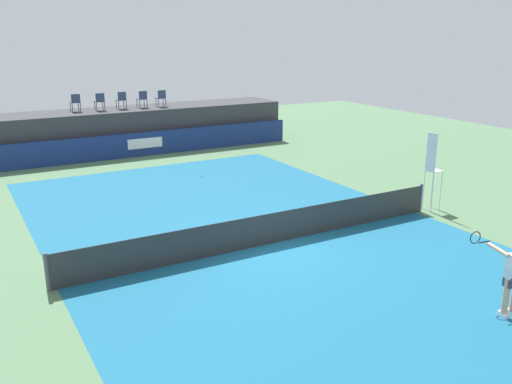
{
  "coord_description": "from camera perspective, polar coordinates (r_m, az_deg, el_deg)",
  "views": [
    {
      "loc": [
        -7.81,
        -13.0,
        6.06
      ],
      "look_at": [
        0.73,
        2.0,
        1.0
      ],
      "focal_mm": 38.47,
      "sensor_mm": 36.0,
      "label": 1
    }
  ],
  "objects": [
    {
      "name": "spectator_chair_far_left",
      "position": [
        29.16,
        -18.27,
        8.9
      ],
      "size": [
        0.45,
        0.45,
        0.89
      ],
      "color": "#2D3D56",
      "rests_on": "spectator_platform"
    },
    {
      "name": "tennis_net",
      "position": [
        16.16,
        1.25,
        -3.88
      ],
      "size": [
        12.4,
        0.02,
        0.95
      ],
      "primitive_type": "cube",
      "color": "#2D2D2D",
      "rests_on": "ground"
    },
    {
      "name": "spectator_chair_right",
      "position": [
        29.8,
        -11.75,
        9.52
      ],
      "size": [
        0.47,
        0.47,
        0.89
      ],
      "color": "#2D3D56",
      "rests_on": "spectator_platform"
    },
    {
      "name": "tennis_player",
      "position": [
        13.29,
        25.06,
        -7.86
      ],
      "size": [
        0.57,
        1.2,
        1.77
      ],
      "color": "white",
      "rests_on": "court_inner"
    },
    {
      "name": "spectator_chair_left",
      "position": [
        29.21,
        -15.94,
        9.1
      ],
      "size": [
        0.45,
        0.45,
        0.89
      ],
      "color": "#2D3D56",
      "rests_on": "spectator_platform"
    },
    {
      "name": "court_inner",
      "position": [
        16.33,
        1.24,
        -5.44
      ],
      "size": [
        12.0,
        22.0,
        0.0
      ],
      "primitive_type": "cube",
      "color": "#16597A",
      "rests_on": "ground"
    },
    {
      "name": "spectator_platform",
      "position": [
        29.77,
        -14.12,
        6.26
      ],
      "size": [
        18.0,
        2.8,
        2.2
      ],
      "primitive_type": "cube",
      "color": "#38383D",
      "rests_on": "ground"
    },
    {
      "name": "sponsor_wall",
      "position": [
        28.16,
        -13.03,
        4.74
      ],
      "size": [
        18.0,
        0.22,
        1.2
      ],
      "color": "navy",
      "rests_on": "ground"
    },
    {
      "name": "ground_plane",
      "position": [
        18.81,
        -3.46,
        -2.49
      ],
      "size": [
        48.0,
        48.0,
        0.0
      ],
      "primitive_type": "plane",
      "color": "#4C704C"
    },
    {
      "name": "tennis_ball",
      "position": [
        23.98,
        -5.68,
        1.71
      ],
      "size": [
        0.07,
        0.07,
        0.07
      ],
      "primitive_type": "sphere",
      "color": "#D8EA33",
      "rests_on": "court_inner"
    },
    {
      "name": "spectator_chair_center",
      "position": [
        29.58,
        -13.82,
        9.34
      ],
      "size": [
        0.46,
        0.46,
        0.89
      ],
      "color": "#2D3D56",
      "rests_on": "spectator_platform"
    },
    {
      "name": "net_post_near",
      "position": [
        14.23,
        -20.93,
        -7.81
      ],
      "size": [
        0.1,
        0.1,
        1.0
      ],
      "primitive_type": "cylinder",
      "color": "#4C4C51",
      "rests_on": "ground"
    },
    {
      "name": "spectator_chair_far_right",
      "position": [
        30.01,
        -9.84,
        9.66
      ],
      "size": [
        0.44,
        0.44,
        0.89
      ],
      "color": "#2D3D56",
      "rests_on": "spectator_platform"
    },
    {
      "name": "umpire_chair",
      "position": [
        19.93,
        17.85,
        2.57
      ],
      "size": [
        0.45,
        0.45,
        2.76
      ],
      "color": "white",
      "rests_on": "ground"
    },
    {
      "name": "net_post_far",
      "position": [
        19.9,
        16.76,
        -0.6
      ],
      "size": [
        0.1,
        0.1,
        1.0
      ],
      "primitive_type": "cylinder",
      "color": "#4C4C51",
      "rests_on": "ground"
    }
  ]
}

